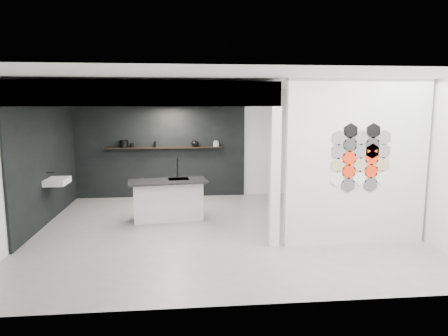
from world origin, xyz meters
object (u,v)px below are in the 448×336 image
Objects in this scene: stockpot at (124,144)px; bottle_dark at (155,144)px; kitchen_island at (168,199)px; wall_basin at (57,181)px; utensil_cup at (132,145)px; glass_bowl at (216,144)px; partition_panel at (357,163)px; glass_vase at (216,144)px; kettle at (195,144)px.

stockpot is 0.77m from bottle_dark.
wall_basin is at bearing 171.76° from kitchen_island.
utensil_cup is (-0.57, 0.00, -0.02)m from bottle_dark.
glass_bowl is 1.58m from bottle_dark.
utensil_cup is at bearing 180.00° from glass_bowl.
partition_panel is 4.67× the size of wall_basin.
glass_vase is at bearing 52.60° from kitchen_island.
stockpot is at bearing 180.00° from utensil_cup.
partition_panel is at bearing -61.77° from glass_vase.
utensil_cup is (-1.60, 0.00, -0.03)m from kettle.
stockpot is 1.38× the size of glass_bowl.
glass_bowl is 0.02m from glass_vase.
glass_bowl is at bearing 0.00° from stockpot.
wall_basin is at bearing -121.07° from utensil_cup.
partition_panel is 5.78m from wall_basin.
glass_bowl is at bearing -24.39° from kettle.
wall_basin is at bearing 161.77° from partition_panel.
kettle is at bearing 180.00° from glass_vase.
glass_vase is at bearing 0.00° from glass_bowl.
bottle_dark is at bearing 48.70° from wall_basin.
wall_basin is 3.56m from kettle.
glass_vase is 2.15m from utensil_cup.
kettle is (-2.62, 3.87, 0.00)m from partition_panel.
utensil_cup is (-4.22, 3.87, -0.03)m from partition_panel.
glass_vase is (-2.08, 3.87, -0.00)m from partition_panel.
stockpot reaches higher than glass_bowl.
kitchen_island is 7.60× the size of stockpot.
glass_vase is at bearing 0.00° from stockpot.
glass_vase reaches higher than kitchen_island.
stockpot is (-4.42, 3.87, 0.01)m from partition_panel.
glass_bowl is (-2.08, 3.87, -0.02)m from partition_panel.
glass_bowl is 1.47× the size of utensil_cup.
kitchen_island is 8.87× the size of kettle.
partition_panel is at bearing -41.15° from stockpot.
glass_vase reaches higher than wall_basin.
stockpot is at bearing 180.00° from glass_bowl.
wall_basin is 4.01m from glass_vase.
glass_bowl is 1.05× the size of glass_vase.
wall_basin is at bearing -148.65° from glass_bowl.
wall_basin is at bearing -148.65° from glass_vase.
kettle is at bearing 65.30° from kitchen_island.
stockpot is at bearing 111.53° from kitchen_island.
partition_panel is 12.67× the size of stockpot.
bottle_dark is (1.81, 2.07, 0.54)m from wall_basin.
bottle_dark is 1.33× the size of utensil_cup.
glass_bowl is at bearing 0.00° from bottle_dark.
wall_basin is 4.11× the size of bottle_dark.
wall_basin is at bearing -168.38° from kettle.
kitchen_island is at bearing -0.34° from wall_basin.
kitchen_island is at bearing -119.50° from glass_bowl.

